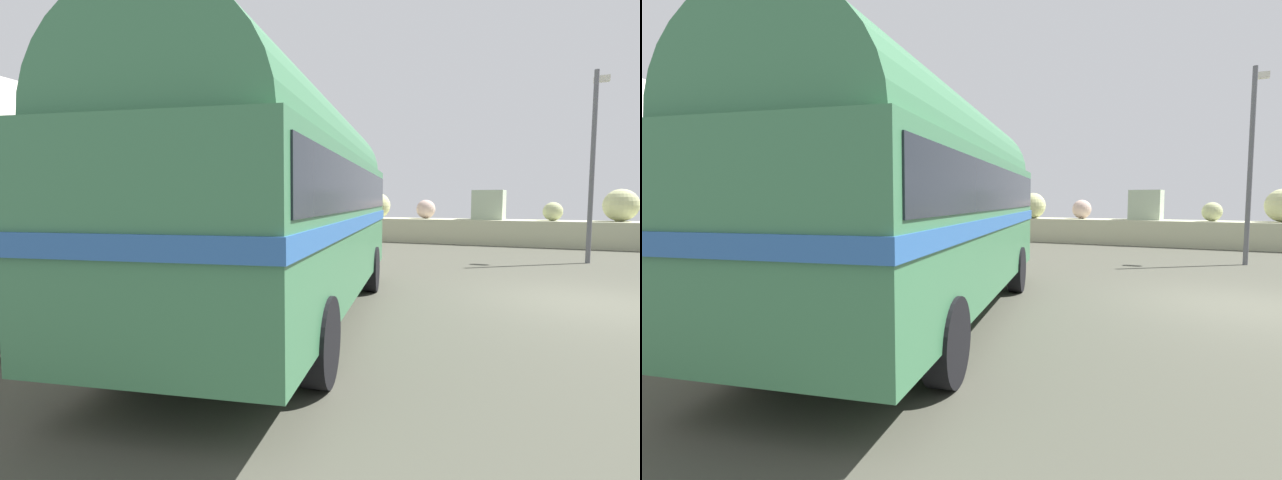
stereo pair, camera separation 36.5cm
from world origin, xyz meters
TOP-DOWN VIEW (x-y plane):
  - ground at (0.00, 0.00)m, footprint 32.00×26.00m
  - breakwater at (0.15, 11.80)m, footprint 31.36×2.09m
  - vintage_coach at (-4.76, -3.39)m, footprint 4.14×8.89m
  - second_coach at (-8.63, -2.98)m, footprint 3.62×8.84m
  - lamp_post at (0.58, 6.51)m, footprint 0.52×1.05m

SIDE VIEW (x-z plane):
  - ground at x=0.00m, z-range 0.00..0.02m
  - breakwater at x=0.15m, z-range -0.48..1.99m
  - vintage_coach at x=-4.76m, z-range 0.20..3.90m
  - second_coach at x=-8.63m, z-range 0.20..3.90m
  - lamp_post at x=0.58m, z-range 0.40..6.27m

